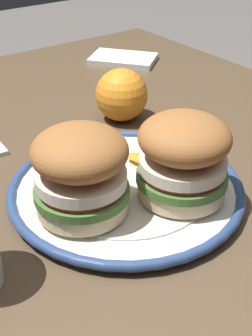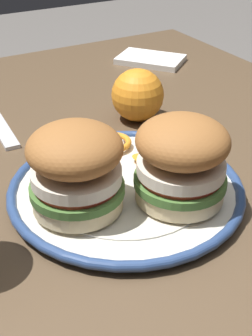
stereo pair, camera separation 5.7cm
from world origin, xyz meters
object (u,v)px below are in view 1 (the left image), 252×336
sandwich_half_left (186,155)px  sandwich_half_right (81,170)px  whole_orange (122,95)px  dinner_plate (126,189)px  dining_table (142,246)px

sandwich_half_left → sandwich_half_right: same height
sandwich_half_left → sandwich_half_right: 0.12m
whole_orange → sandwich_half_left: bearing=161.5°
dinner_plate → sandwich_half_right: 0.09m
sandwich_half_right → whole_orange: bearing=-45.1°
sandwich_half_left → dining_table: bearing=3.4°
whole_orange → dining_table: bearing=153.1°
sandwich_half_left → sandwich_half_right: size_ratio=1.15×
dining_table → whole_orange: size_ratio=13.68×
dining_table → sandwich_half_left: sandwich_half_left is taller
sandwich_half_right → sandwich_half_left: bearing=-110.6°
dining_table → whole_orange: (0.16, -0.08, 0.16)m
dining_table → sandwich_half_left: size_ratio=8.48×
dining_table → dinner_plate: bearing=111.9°
sandwich_half_right → whole_orange: 0.27m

